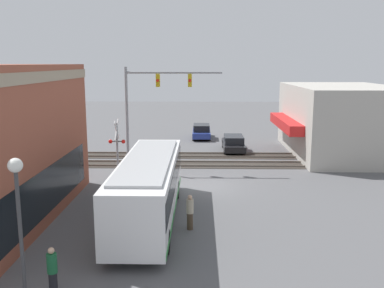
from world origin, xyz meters
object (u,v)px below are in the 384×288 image
pedestrian_by_lamp (52,271)px  parked_car_black (233,144)px  crossing_signal (117,141)px  parked_car_blue (201,132)px  pedestrian_near_bus (190,212)px  streetlamp (20,223)px  city_bus (149,186)px

pedestrian_by_lamp → parked_car_black: bearing=-18.0°
crossing_signal → pedestrian_by_lamp: crossing_signal is taller
parked_car_blue → pedestrian_near_bus: pedestrian_near_bus is taller
streetlamp → parked_car_blue: 31.81m
city_bus → crossing_signal: size_ratio=2.96×
parked_car_blue → pedestrian_by_lamp: pedestrian_by_lamp is taller
crossing_signal → parked_car_blue: (14.35, -5.86, -1.61)m
parked_car_black → pedestrian_by_lamp: pedestrian_by_lamp is taller
streetlamp → crossing_signal: bearing=1.3°
streetlamp → pedestrian_near_bus: 8.67m
crossing_signal → pedestrian_near_bus: 11.48m
pedestrian_by_lamp → pedestrian_near_bus: (5.83, -4.41, -0.01)m
crossing_signal → parked_car_blue: 15.58m
streetlamp → parked_car_blue: (31.25, -5.48, -2.25)m
crossing_signal → parked_car_black: 11.91m
pedestrian_by_lamp → pedestrian_near_bus: 7.31m
city_bus → pedestrian_by_lamp: 7.48m
streetlamp → city_bus: bearing=-19.7°
city_bus → parked_car_black: city_bus is taller
city_bus → parked_car_black: (16.88, -5.40, -1.07)m
city_bus → streetlamp: streetlamp is taller
pedestrian_by_lamp → pedestrian_near_bus: pedestrian_by_lamp is taller
parked_car_black → parked_car_blue: bearing=23.8°
crossing_signal → pedestrian_by_lamp: 16.00m
crossing_signal → parked_car_blue: size_ratio=0.89×
parked_car_black → pedestrian_by_lamp: (-23.92, 7.77, 0.20)m
streetlamp → pedestrian_by_lamp: 2.36m
city_bus → pedestrian_by_lamp: (-7.04, 2.37, -0.87)m
parked_car_blue → pedestrian_near_bus: size_ratio=2.56×
parked_car_black → crossing_signal: bearing=132.8°
parked_car_black → pedestrian_by_lamp: 25.15m
pedestrian_by_lamp → crossing_signal: bearing=3.2°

